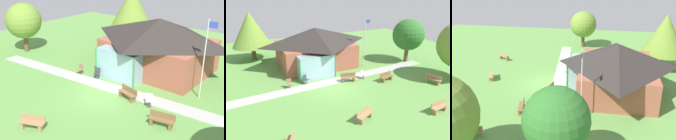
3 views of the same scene
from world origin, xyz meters
The scene contains 14 objects.
ground_plane centered at (0.00, 0.00, 0.00)m, with size 44.00×44.00×0.00m, color #609947.
pavilion centered at (0.39, 6.40, 2.29)m, with size 9.07×8.09×4.38m.
footpath centered at (0.00, 1.23, 0.01)m, with size 23.93×1.30×0.03m, color #ADADA8.
flagpole centered at (5.43, 3.88, 3.03)m, with size 0.64×0.08×5.47m.
bench_front_right centered at (5.29, -7.07, 0.40)m, with size 1.54×0.62×0.84m.
bench_rear_near_path centered at (1.72, 0.64, 0.40)m, with size 1.56×0.77×0.84m.
bench_lawn_far_right centered at (8.91, -3.16, 0.40)m, with size 0.99×1.55×0.84m.
bench_front_center centered at (-0.24, -5.66, 0.40)m, with size 1.55×1.02×0.84m.
bench_mid_right centered at (5.19, -0.79, 0.40)m, with size 1.56×0.76×0.84m.
patio_chair_lawn_spare centered at (3.38, 0.71, 0.42)m, with size 0.60×0.60×0.86m.
patio_chair_west centered at (-3.85, 1.59, 0.42)m, with size 0.44×0.44×0.86m.
patio_chair_porch_left centered at (-2.22, 1.85, 0.42)m, with size 0.60×0.60×0.86m.
tree_behind_pavilion_left centered at (-5.98, 11.54, 3.84)m, with size 4.65×4.65×5.95m.
tree_east_hedge centered at (10.96, 3.10, 3.29)m, with size 3.71×3.71×5.16m.
Camera 2 is at (-7.34, -16.65, 8.83)m, focal length 34.93 mm.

